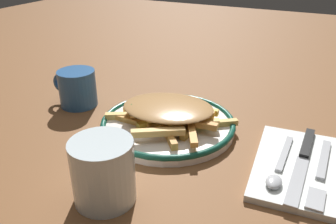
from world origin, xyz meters
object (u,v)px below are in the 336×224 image
knife (304,156)px  coffee_mug (77,88)px  fork (321,172)px  fries_heap (169,113)px  napkin (301,167)px  plate (168,124)px  spoon (278,170)px  water_glass (103,171)px

knife → coffee_mug: bearing=-2.4°
fork → coffee_mug: (0.48, -0.05, 0.03)m
coffee_mug → fork: bearing=174.1°
fries_heap → napkin: fries_heap is taller
plate → knife: size_ratio=1.16×
napkin → fork: 0.03m
napkin → spoon: 0.05m
fork → water_glass: water_glass is taller
water_glass → coffee_mug: 0.31m
plate → fries_heap: bearing=137.8°
fries_heap → fork: 0.26m
fork → spoon: size_ratio=1.16×
knife → spoon: 0.06m
knife → coffee_mug: size_ratio=2.08×
fork → spoon: (0.06, 0.02, 0.00)m
fries_heap → spoon: size_ratio=1.52×
fries_heap → knife: bearing=179.6°
fork → coffee_mug: coffee_mug is taller
napkin → fork: fork is taller
fries_heap → napkin: size_ratio=1.12×
plate → water_glass: 0.21m
spoon → water_glass: water_glass is taller
plate → fries_heap: (-0.01, 0.00, 0.02)m
napkin → knife: 0.02m
fork → coffee_mug: 0.48m
fries_heap → spoon: (-0.20, 0.06, -0.02)m
fries_heap → water_glass: 0.20m
water_glass → spoon: bearing=-143.7°
plate → fork: bearing=171.9°
fries_heap → coffee_mug: (0.22, -0.02, 0.00)m
plate → napkin: size_ratio=1.19×
spoon → knife: bearing=-117.9°
water_glass → coffee_mug: (0.22, -0.22, -0.01)m
fork → coffee_mug: size_ratio=1.74×
plate → knife: bearing=178.4°
coffee_mug → water_glass: bearing=135.4°
fries_heap → knife: size_ratio=1.10×
napkin → spoon: spoon is taller
napkin → fork: (-0.03, 0.01, 0.01)m
spoon → coffee_mug: coffee_mug is taller
fries_heap → coffee_mug: 0.22m
plate → knife: 0.24m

